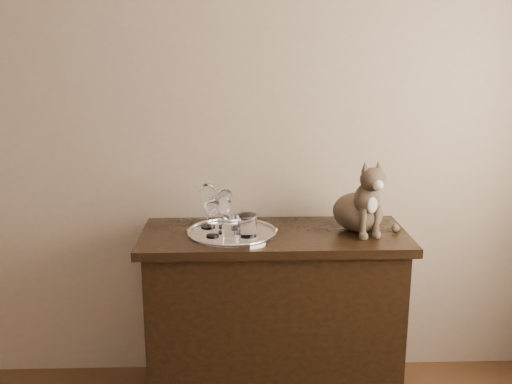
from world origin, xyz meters
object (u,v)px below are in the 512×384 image
wine_glass_d (224,214)px  sideboard (274,319)px  tumbler_a (247,225)px  tumbler_b (231,227)px  wine_glass_a (208,205)px  wine_glass_c (212,217)px  cat (359,194)px  tray (232,233)px  wine_glass_b (225,207)px

wine_glass_d → sideboard: bearing=4.6°
sideboard → tumbler_a: bearing=-151.1°
tumbler_a → tumbler_b: 0.07m
wine_glass_a → wine_glass_c: 0.14m
wine_glass_a → tumbler_a: 0.23m
wine_glass_c → cat: size_ratio=0.53×
sideboard → tumbler_b: size_ratio=12.77×
tray → tumbler_a: (0.07, -0.05, 0.05)m
wine_glass_b → tumbler_a: (0.10, -0.13, -0.04)m
wine_glass_b → tumbler_b: wine_glass_b is taller
wine_glass_a → wine_glass_c: wine_glass_a is taller
wine_glass_d → tumbler_a: bearing=-26.0°
tumbler_a → cat: size_ratio=0.28×
sideboard → tumbler_a: 0.50m
sideboard → tumbler_b: (-0.19, -0.09, 0.48)m
wine_glass_a → wine_glass_d: wine_glass_a is taller
sideboard → wine_glass_b: size_ratio=6.45×
sideboard → tray: bearing=-173.8°
sideboard → tray: (-0.19, -0.02, 0.43)m
wine_glass_c → tumbler_a: 0.16m
sideboard → wine_glass_c: size_ratio=6.73×
wine_glass_c → wine_glass_d: size_ratio=1.05×
wine_glass_a → tumbler_b: 0.20m
tray → wine_glass_d: 0.10m
tray → wine_glass_d: (-0.03, 0.00, 0.09)m
wine_glass_a → tumbler_a: bearing=-37.5°
wine_glass_b → wine_glass_d: 0.08m
wine_glass_c → tumbler_a: wine_glass_c is taller
tumbler_a → tray: bearing=144.9°
wine_glass_d → wine_glass_b: bearing=89.2°
wine_glass_a → tumbler_b: bearing=-56.1°
wine_glass_c → tumbler_b: 0.10m
tumbler_b → cat: (0.57, 0.12, 0.11)m
tumbler_a → cat: 0.53m
wine_glass_a → wine_glass_b: bearing=-2.4°
tumbler_b → cat: 0.60m
wine_glass_c → tumbler_b: bearing=-17.8°
wine_glass_d → cat: (0.61, 0.05, 0.08)m
wine_glass_b → cat: (0.60, -0.04, 0.07)m
wine_glass_d → tumbler_a: 0.12m
wine_glass_a → tumbler_b: size_ratio=2.20×
wine_glass_b → wine_glass_c: (-0.05, -0.13, -0.00)m
tray → wine_glass_c: (-0.09, -0.05, 0.09)m
wine_glass_a → tumbler_a: (0.18, -0.14, -0.06)m
wine_glass_b → wine_glass_c: 0.14m
wine_glass_d → cat: 0.61m
wine_glass_d → tumbler_b: wine_glass_d is taller
wine_glass_b → tumbler_a: bearing=-53.0°
tray → wine_glass_b: wine_glass_b is taller
wine_glass_c → cat: 0.67m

